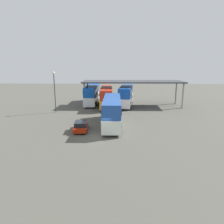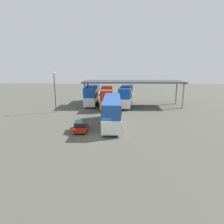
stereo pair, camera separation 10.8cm
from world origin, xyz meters
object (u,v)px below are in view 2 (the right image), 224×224
at_px(double_decker_near_canopy, 92,94).
at_px(lamppost_tall, 55,87).
at_px(double_decker_far_right, 126,95).
at_px(double_decker_main, 112,110).
at_px(parked_hatchback, 81,126).
at_px(double_decker_mid_row, 107,96).

xyz_separation_m(double_decker_near_canopy, lamppost_tall, (-5.79, -8.62, 2.46)).
bearing_deg(double_decker_far_right, double_decker_main, 177.00).
bearing_deg(double_decker_main, parked_hatchback, 123.86).
bearing_deg(lamppost_tall, double_decker_far_right, 26.88).
bearing_deg(parked_hatchback, double_decker_main, -59.87).
relative_size(parked_hatchback, double_decker_near_canopy, 0.35).
relative_size(double_decker_mid_row, double_decker_far_right, 1.08).
distance_m(double_decker_main, parked_hatchback, 5.25).
bearing_deg(double_decker_far_right, double_decker_mid_row, 109.57).
xyz_separation_m(double_decker_main, double_decker_near_canopy, (-4.95, 16.72, 0.07)).
xyz_separation_m(double_decker_main, lamppost_tall, (-10.74, 8.10, 2.52)).
bearing_deg(double_decker_near_canopy, double_decker_mid_row, -129.30).
height_order(parked_hatchback, double_decker_far_right, double_decker_far_right).
xyz_separation_m(double_decker_mid_row, lamppost_tall, (-9.19, -5.86, 2.55)).
bearing_deg(double_decker_main, double_decker_far_right, -10.65).
bearing_deg(double_decker_near_canopy, lamppost_tall, 145.86).
height_order(double_decker_main, lamppost_tall, lamppost_tall).
relative_size(double_decker_main, double_decker_near_canopy, 1.00).
xyz_separation_m(parked_hatchback, lamppost_tall, (-6.61, 10.93, 4.08)).
xyz_separation_m(parked_hatchback, double_decker_far_right, (6.78, 17.72, 1.62)).
height_order(double_decker_mid_row, double_decker_far_right, double_decker_far_right).
distance_m(parked_hatchback, double_decker_near_canopy, 19.63).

